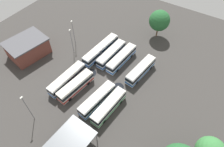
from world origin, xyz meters
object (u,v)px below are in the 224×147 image
Objects in this scene: bus_row0_slot0 at (109,106)px; bus_row1_slot0 at (141,70)px; bus_row1_slot2 at (121,58)px; bus_row0_slot3 at (76,86)px; bus_row0_slot4 at (67,79)px; bus_row1_slot3 at (111,54)px; lamp_post_near_entrance at (28,108)px; bus_row1_slot4 at (101,50)px; bus_row0_slot1 at (97,99)px; lamp_post_far_corner at (72,40)px; maintenance_shelter at (69,141)px; lamp_post_mid_lot at (73,32)px; tree_northwest at (159,21)px; depot_building at (28,48)px.

bus_row1_slot0 is at bearing -4.32° from bus_row0_slot0.
bus_row0_slot3 is at bearing 162.38° from bus_row1_slot2.
bus_row0_slot4 is 1.01× the size of bus_row1_slot2.
bus_row1_slot3 is 1.27× the size of lamp_post_near_entrance.
bus_row1_slot4 is (15.13, 12.90, 0.00)m from bus_row0_slot0.
bus_row0_slot1 is 1.23× the size of lamp_post_near_entrance.
bus_row0_slot1 is (0.12, 3.47, 0.00)m from bus_row0_slot0.
lamp_post_far_corner is (11.29, 17.17, 2.84)m from bus_row0_slot1.
maintenance_shelter reaches higher than bus_row1_slot2.
bus_row0_slot1 is 23.89m from lamp_post_mid_lot.
bus_row0_slot4 is 1.28× the size of tree_northwest.
bus_row0_slot4 is 1.19× the size of maintenance_shelter.
bus_row1_slot2 is (15.29, 2.30, 0.00)m from bus_row0_slot1.
bus_row0_slot1 is at bearing -92.47° from bus_row0_slot3.
tree_northwest reaches higher than lamp_post_mid_lot.
bus_row0_slot4 and bus_row1_slot4 have the same top height.
bus_row1_slot3 is at bearing -61.24° from depot_building.
bus_row1_slot3 is (15.32, 9.23, 0.00)m from bus_row0_slot0.
maintenance_shelter is at bearing 174.13° from bus_row1_slot0.
bus_row0_slot4 is at bearing 159.65° from tree_northwest.
bus_row1_slot4 is at bearing 92.25° from bus_row1_slot2.
bus_row1_slot4 is (0.75, 13.99, 0.00)m from bus_row1_slot0.
bus_row0_slot0 and bus_row0_slot3 have the same top height.
bus_row0_slot1 is at bearing 8.69° from maintenance_shelter.
bus_row0_slot4 and bus_row1_slot0 have the same top height.
bus_row1_slot0 is (13.96, -11.62, 0.00)m from bus_row0_slot3.
bus_row1_slot3 is 3.68m from bus_row1_slot4.
lamp_post_mid_lot is (-0.02, 23.48, 3.10)m from bus_row1_slot0.
bus_row1_slot2 is 1.26× the size of tree_northwest.
bus_row0_slot3 and bus_row1_slot2 have the same top height.
maintenance_shelter reaches higher than bus_row0_slot3.
bus_row1_slot4 is at bearing -64.32° from lamp_post_far_corner.
maintenance_shelter is (-27.09, -11.28, 1.72)m from bus_row1_slot4.
lamp_post_mid_lot reaches higher than bus_row1_slot4.
lamp_post_near_entrance is at bearing 165.43° from bus_row0_slot3.
bus_row1_slot0 is 1.34× the size of lamp_post_far_corner.
bus_row1_slot3 is 1.30× the size of lamp_post_mid_lot.
tree_northwest is (44.40, 0.65, 2.60)m from maintenance_shelter.
lamp_post_near_entrance reaches higher than bus_row1_slot0.
bus_row0_slot3 is 1.21× the size of lamp_post_near_entrance.
lamp_post_near_entrance is at bearing 165.50° from tree_northwest.
lamp_post_mid_lot is (14.25, 18.92, 3.10)m from bus_row0_slot1.
bus_row0_slot0 is 23.75m from lamp_post_far_corner.
bus_row1_slot4 is (-0.19, 3.68, 0.00)m from bus_row1_slot3.
bus_row1_slot2 is at bearing 8.62° from maintenance_shelter.
bus_row0_slot1 is 0.88× the size of depot_building.
maintenance_shelter reaches higher than bus_row0_slot0.
bus_row1_slot4 is 21.88m from depot_building.
bus_row1_slot0 is 6.93m from bus_row1_slot2.
lamp_post_far_corner reaches higher than depot_building.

